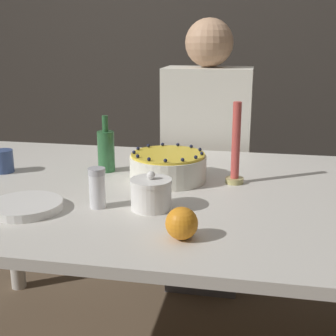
{
  "coord_description": "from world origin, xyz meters",
  "views": [
    {
      "loc": [
        0.35,
        -1.4,
        1.2
      ],
      "look_at": [
        0.06,
        0.09,
        0.77
      ],
      "focal_mm": 50.0,
      "sensor_mm": 36.0,
      "label": 1
    }
  ],
  "objects_px": {
    "sugar_shaker": "(97,188)",
    "person_man_blue_shirt": "(206,173)",
    "cake": "(168,167)",
    "bottle": "(106,150)",
    "candle": "(236,151)",
    "sugar_bowl": "(151,194)"
  },
  "relations": [
    {
      "from": "sugar_shaker",
      "to": "person_man_blue_shirt",
      "type": "xyz_separation_m",
      "value": [
        0.21,
        0.95,
        -0.22
      ]
    },
    {
      "from": "cake",
      "to": "bottle",
      "type": "height_order",
      "value": "bottle"
    },
    {
      "from": "candle",
      "to": "person_man_blue_shirt",
      "type": "distance_m",
      "value": 0.71
    },
    {
      "from": "cake",
      "to": "sugar_shaker",
      "type": "distance_m",
      "value": 0.33
    },
    {
      "from": "sugar_shaker",
      "to": "person_man_blue_shirt",
      "type": "bearing_deg",
      "value": 77.62
    },
    {
      "from": "sugar_bowl",
      "to": "sugar_shaker",
      "type": "bearing_deg",
      "value": -173.54
    },
    {
      "from": "sugar_bowl",
      "to": "candle",
      "type": "height_order",
      "value": "candle"
    },
    {
      "from": "cake",
      "to": "person_man_blue_shirt",
      "type": "bearing_deg",
      "value": 84.71
    },
    {
      "from": "sugar_shaker",
      "to": "candle",
      "type": "distance_m",
      "value": 0.48
    },
    {
      "from": "sugar_shaker",
      "to": "candle",
      "type": "relative_size",
      "value": 0.43
    },
    {
      "from": "cake",
      "to": "sugar_shaker",
      "type": "relative_size",
      "value": 2.23
    },
    {
      "from": "candle",
      "to": "person_man_blue_shirt",
      "type": "relative_size",
      "value": 0.21
    },
    {
      "from": "cake",
      "to": "sugar_shaker",
      "type": "xyz_separation_m",
      "value": [
        -0.15,
        -0.3,
        0.01
      ]
    },
    {
      "from": "cake",
      "to": "bottle",
      "type": "xyz_separation_m",
      "value": [
        -0.24,
        0.07,
        0.03
      ]
    },
    {
      "from": "sugar_bowl",
      "to": "cake",
      "type": "bearing_deg",
      "value": 91.12
    },
    {
      "from": "cake",
      "to": "person_man_blue_shirt",
      "type": "height_order",
      "value": "person_man_blue_shirt"
    },
    {
      "from": "candle",
      "to": "cake",
      "type": "bearing_deg",
      "value": -177.49
    },
    {
      "from": "sugar_shaker",
      "to": "candle",
      "type": "height_order",
      "value": "candle"
    },
    {
      "from": "candle",
      "to": "person_man_blue_shirt",
      "type": "height_order",
      "value": "person_man_blue_shirt"
    },
    {
      "from": "sugar_bowl",
      "to": "person_man_blue_shirt",
      "type": "relative_size",
      "value": 0.09
    },
    {
      "from": "sugar_bowl",
      "to": "sugar_shaker",
      "type": "distance_m",
      "value": 0.15
    },
    {
      "from": "sugar_bowl",
      "to": "bottle",
      "type": "height_order",
      "value": "bottle"
    }
  ]
}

